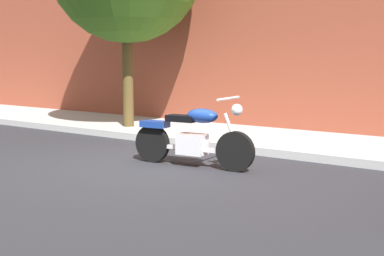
{
  "coord_description": "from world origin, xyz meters",
  "views": [
    {
      "loc": [
        5.29,
        -6.22,
        1.66
      ],
      "look_at": [
        0.58,
        0.3,
        0.6
      ],
      "focal_mm": 49.4,
      "sensor_mm": 36.0,
      "label": 1
    }
  ],
  "objects": [
    {
      "name": "sidewalk",
      "position": [
        0.0,
        2.99,
        0.07
      ],
      "size": [
        24.68,
        2.55,
        0.14
      ],
      "primitive_type": "cube",
      "color": "#AFAFAF",
      "rests_on": "ground"
    },
    {
      "name": "ground_plane",
      "position": [
        0.0,
        0.0,
        0.0
      ],
      "size": [
        60.0,
        60.0,
        0.0
      ],
      "primitive_type": "plane",
      "color": "#28282D"
    },
    {
      "name": "motorcycle",
      "position": [
        0.58,
        0.31,
        0.46
      ],
      "size": [
        2.07,
        0.7,
        1.1
      ],
      "color": "black",
      "rests_on": "ground"
    }
  ]
}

